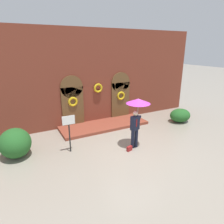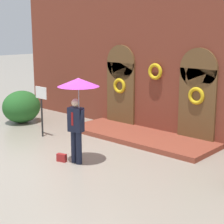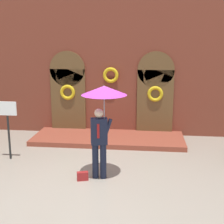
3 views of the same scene
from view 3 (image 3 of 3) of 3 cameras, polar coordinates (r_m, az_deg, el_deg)
The scene contains 5 objects.
ground_plane at distance 8.10m, azimuth -3.40°, elevation -11.97°, with size 80.00×80.00×0.00m, color gray.
building_facade at distance 11.49m, azimuth -0.06°, elevation 9.29°, with size 14.00×2.30×5.60m.
person_with_umbrella at distance 7.51m, azimuth -1.69°, elevation 1.44°, with size 1.10×1.10×2.36m.
handbag at distance 7.97m, azimuth -5.40°, elevation -11.59°, with size 0.28×0.12×0.22m, color maroon.
sign_post at distance 9.45m, azimuth -18.51°, elevation -1.50°, with size 0.56×0.06×1.72m.
Camera 3 is at (1.28, -7.24, 3.41)m, focal length 50.00 mm.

